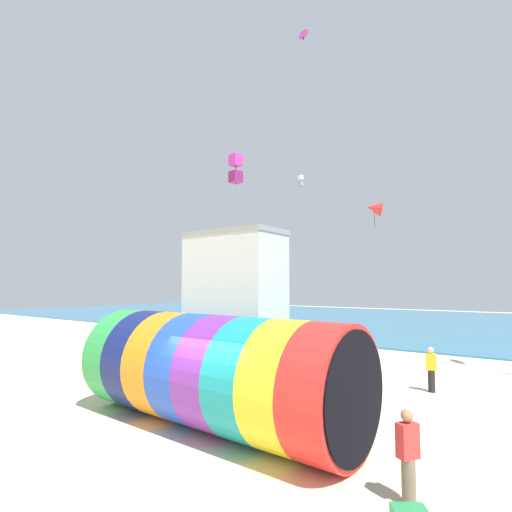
% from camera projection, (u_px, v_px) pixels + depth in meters
% --- Properties ---
extents(ground_plane, '(120.00, 120.00, 0.00)m').
position_uv_depth(ground_plane, '(214.00, 444.00, 9.53)').
color(ground_plane, beige).
extents(sea, '(120.00, 40.00, 0.10)m').
position_uv_depth(sea, '(463.00, 324.00, 39.12)').
color(sea, teal).
rests_on(sea, ground).
extents(giant_inflatable_tube, '(8.37, 3.37, 2.99)m').
position_uv_depth(giant_inflatable_tube, '(213.00, 371.00, 10.72)').
color(giant_inflatable_tube, green).
rests_on(giant_inflatable_tube, ground).
extents(kite_handler, '(0.38, 0.42, 1.62)m').
position_uv_depth(kite_handler, '(408.00, 456.00, 6.92)').
color(kite_handler, '#726651').
rests_on(kite_handler, ground).
extents(kite_white_box, '(0.35, 0.35, 0.79)m').
position_uv_depth(kite_white_box, '(301.00, 181.00, 28.20)').
color(kite_white_box, white).
extents(kite_magenta_parafoil, '(1.08, 0.88, 0.53)m').
position_uv_depth(kite_magenta_parafoil, '(303.00, 34.00, 24.58)').
color(kite_magenta_parafoil, '#D1339E').
extents(kite_red_delta, '(1.35, 1.27, 1.77)m').
position_uv_depth(kite_red_delta, '(374.00, 208.00, 24.87)').
color(kite_red_delta, red).
extents(kite_magenta_box, '(0.51, 0.51, 1.22)m').
position_uv_depth(kite_magenta_box, '(236.00, 169.00, 16.01)').
color(kite_magenta_box, '#D1339E').
extents(bystander_near_water, '(0.27, 0.39, 1.80)m').
position_uv_depth(bystander_near_water, '(229.00, 329.00, 26.72)').
color(bystander_near_water, '#726651').
rests_on(bystander_near_water, ground).
extents(bystander_mid_beach, '(0.40, 0.30, 1.59)m').
position_uv_depth(bystander_mid_beach, '(431.00, 369.00, 14.25)').
color(bystander_mid_beach, black).
rests_on(bystander_mid_beach, ground).
extents(promenade_building, '(9.72, 5.33, 9.24)m').
position_uv_depth(promenade_building, '(235.00, 277.00, 39.70)').
color(promenade_building, silver).
rests_on(promenade_building, ground).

